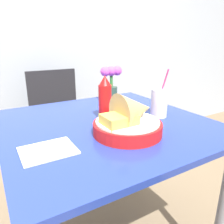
% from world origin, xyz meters
% --- Properties ---
extents(wall_window, '(7.00, 0.06, 2.60)m').
position_xyz_m(wall_window, '(0.00, 1.24, 1.30)').
color(wall_window, '#9EA8B7').
rests_on(wall_window, ground_plane).
extents(dining_table, '(0.91, 0.89, 0.76)m').
position_xyz_m(dining_table, '(0.00, 0.00, 0.64)').
color(dining_table, '#233893').
rests_on(dining_table, ground_plane).
extents(chair_far_window, '(0.40, 0.40, 0.89)m').
position_xyz_m(chair_far_window, '(0.02, 0.88, 0.53)').
color(chair_far_window, black).
rests_on(chair_far_window, ground_plane).
extents(food_basket, '(0.27, 0.27, 0.17)m').
position_xyz_m(food_basket, '(0.02, -0.17, 0.82)').
color(food_basket, red).
rests_on(food_basket, dining_table).
extents(ketchup_bottle, '(0.06, 0.06, 0.21)m').
position_xyz_m(ketchup_bottle, '(0.01, 0.03, 0.86)').
color(ketchup_bottle, red).
rests_on(ketchup_bottle, dining_table).
extents(drink_cup, '(0.08, 0.08, 0.23)m').
position_xyz_m(drink_cup, '(0.26, -0.06, 0.82)').
color(drink_cup, silver).
rests_on(drink_cup, dining_table).
extents(flower_vase, '(0.14, 0.07, 0.22)m').
position_xyz_m(flower_vase, '(0.20, 0.29, 0.88)').
color(flower_vase, '#2D4738').
rests_on(flower_vase, dining_table).
extents(napkin, '(0.18, 0.14, 0.01)m').
position_xyz_m(napkin, '(-0.31, -0.15, 0.76)').
color(napkin, white).
rests_on(napkin, dining_table).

